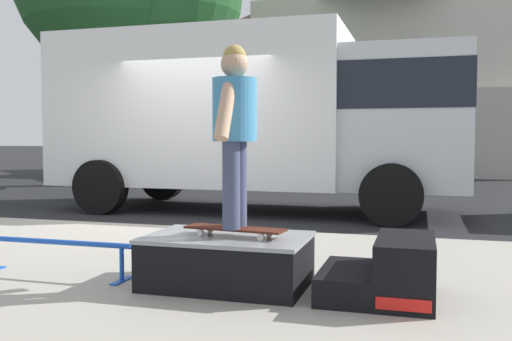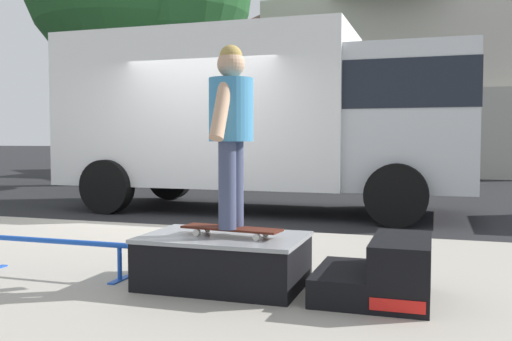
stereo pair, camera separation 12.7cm
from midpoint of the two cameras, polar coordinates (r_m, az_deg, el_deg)
The scene contains 9 objects.
ground_plane at distance 8.03m, azimuth -8.11°, elevation -5.73°, with size 140.00×140.00×0.00m, color black.
sidewalk_slab at distance 5.53m, azimuth -21.96°, elevation -9.44°, with size 50.00×5.00×0.12m, color #A8A093.
skate_box at distance 4.38m, azimuth -2.42°, elevation -8.93°, with size 1.23×0.81×0.39m.
kicker_ramp at distance 4.14m, azimuth 13.62°, elevation -10.12°, with size 0.79×0.80×0.44m.
grind_rail at distance 4.98m, azimuth -19.13°, elevation -7.39°, with size 1.41×0.28×0.31m.
skateboard at distance 4.29m, azimuth -1.66°, elevation -5.94°, with size 0.80×0.29×0.07m.
skater_kid at distance 4.24m, azimuth -1.68°, elevation 5.06°, with size 0.33×0.70×1.37m.
box_truck at distance 9.75m, azimuth 1.12°, elevation 5.90°, with size 6.91×2.63×3.05m.
house_behind at distance 22.79m, azimuth 14.49°, elevation 10.71°, with size 9.54×8.23×8.40m.
Camera 2 is at (3.52, -7.12, 1.25)m, focal length 39.52 mm.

